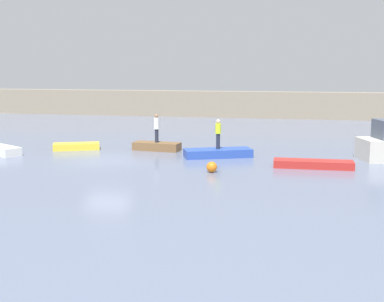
{
  "coord_description": "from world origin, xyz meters",
  "views": [
    {
      "loc": [
        10.03,
        -25.86,
        5.09
      ],
      "look_at": [
        4.47,
        1.48,
        0.42
      ],
      "focal_mm": 47.65,
      "sensor_mm": 36.0,
      "label": 1
    }
  ],
  "objects_px": {
    "person_hiviz_shirt": "(218,133)",
    "person_white_shirt": "(157,127)",
    "rowboat_brown": "(157,146)",
    "mooring_buoy": "(212,167)",
    "rowboat_blue": "(218,153)",
    "rowboat_red": "(313,164)",
    "rowboat_yellow": "(76,146)"
  },
  "relations": [
    {
      "from": "person_hiviz_shirt",
      "to": "person_white_shirt",
      "type": "xyz_separation_m",
      "value": [
        -4.01,
        1.53,
        0.06
      ]
    },
    {
      "from": "rowboat_brown",
      "to": "mooring_buoy",
      "type": "height_order",
      "value": "mooring_buoy"
    },
    {
      "from": "person_white_shirt",
      "to": "mooring_buoy",
      "type": "relative_size",
      "value": 3.33
    },
    {
      "from": "rowboat_blue",
      "to": "rowboat_red",
      "type": "xyz_separation_m",
      "value": [
        5.19,
        -2.11,
        -0.04
      ]
    },
    {
      "from": "mooring_buoy",
      "to": "rowboat_blue",
      "type": "bearing_deg",
      "value": 94.53
    },
    {
      "from": "mooring_buoy",
      "to": "rowboat_red",
      "type": "bearing_deg",
      "value": 23.64
    },
    {
      "from": "rowboat_yellow",
      "to": "rowboat_blue",
      "type": "xyz_separation_m",
      "value": [
        8.94,
        -0.82,
        0.03
      ]
    },
    {
      "from": "rowboat_red",
      "to": "rowboat_blue",
      "type": "bearing_deg",
      "value": 156.97
    },
    {
      "from": "rowboat_blue",
      "to": "mooring_buoy",
      "type": "distance_m",
      "value": 4.25
    },
    {
      "from": "rowboat_brown",
      "to": "person_hiviz_shirt",
      "type": "bearing_deg",
      "value": -14.75
    },
    {
      "from": "rowboat_red",
      "to": "mooring_buoy",
      "type": "bearing_deg",
      "value": -157.3
    },
    {
      "from": "rowboat_blue",
      "to": "person_white_shirt",
      "type": "bearing_deg",
      "value": 136.69
    },
    {
      "from": "rowboat_red",
      "to": "mooring_buoy",
      "type": "relative_size",
      "value": 7.59
    },
    {
      "from": "rowboat_red",
      "to": "mooring_buoy",
      "type": "height_order",
      "value": "mooring_buoy"
    },
    {
      "from": "rowboat_brown",
      "to": "mooring_buoy",
      "type": "relative_size",
      "value": 5.49
    },
    {
      "from": "person_white_shirt",
      "to": "person_hiviz_shirt",
      "type": "bearing_deg",
      "value": -20.91
    },
    {
      "from": "person_white_shirt",
      "to": "rowboat_red",
      "type": "bearing_deg",
      "value": -21.58
    },
    {
      "from": "rowboat_yellow",
      "to": "rowboat_blue",
      "type": "relative_size",
      "value": 0.73
    },
    {
      "from": "rowboat_yellow",
      "to": "mooring_buoy",
      "type": "distance_m",
      "value": 10.56
    },
    {
      "from": "rowboat_brown",
      "to": "person_white_shirt",
      "type": "distance_m",
      "value": 1.21
    },
    {
      "from": "rowboat_red",
      "to": "person_white_shirt",
      "type": "bearing_deg",
      "value": 157.48
    },
    {
      "from": "rowboat_yellow",
      "to": "rowboat_red",
      "type": "xyz_separation_m",
      "value": [
        14.13,
        -2.92,
        -0.01
      ]
    },
    {
      "from": "person_white_shirt",
      "to": "mooring_buoy",
      "type": "bearing_deg",
      "value": -53.01
    },
    {
      "from": "rowboat_brown",
      "to": "person_hiviz_shirt",
      "type": "xyz_separation_m",
      "value": [
        4.01,
        -1.53,
        1.15
      ]
    },
    {
      "from": "rowboat_red",
      "to": "person_hiviz_shirt",
      "type": "xyz_separation_m",
      "value": [
        -5.19,
        2.11,
        1.2
      ]
    },
    {
      "from": "rowboat_blue",
      "to": "rowboat_brown",
      "type": "bearing_deg",
      "value": 136.69
    },
    {
      "from": "rowboat_yellow",
      "to": "person_white_shirt",
      "type": "xyz_separation_m",
      "value": [
        4.93,
        0.71,
        1.25
      ]
    },
    {
      "from": "mooring_buoy",
      "to": "person_white_shirt",
      "type": "bearing_deg",
      "value": 126.99
    },
    {
      "from": "rowboat_brown",
      "to": "person_hiviz_shirt",
      "type": "distance_m",
      "value": 4.44
    },
    {
      "from": "rowboat_blue",
      "to": "person_white_shirt",
      "type": "xyz_separation_m",
      "value": [
        -4.01,
        1.53,
        1.22
      ]
    },
    {
      "from": "rowboat_brown",
      "to": "rowboat_red",
      "type": "relative_size",
      "value": 0.72
    },
    {
      "from": "rowboat_blue",
      "to": "person_white_shirt",
      "type": "height_order",
      "value": "person_white_shirt"
    }
  ]
}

